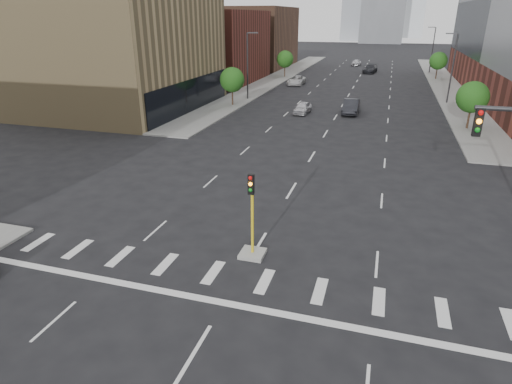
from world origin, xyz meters
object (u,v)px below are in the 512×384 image
at_px(median_traffic_signal, 252,239).
at_px(car_far_left, 296,80).
at_px(car_deep_right, 370,69).
at_px(car_near_left, 303,108).
at_px(car_distant, 356,62).
at_px(car_mid_right, 351,107).

relative_size(median_traffic_signal, car_far_left, 0.80).
bearing_deg(car_deep_right, car_far_left, -110.63).
xyz_separation_m(car_near_left, car_distant, (1.78, 57.65, 0.04)).
height_order(car_mid_right, car_deep_right, car_mid_right).
distance_m(car_near_left, car_mid_right, 5.88).
bearing_deg(car_mid_right, car_distant, 93.21).
relative_size(car_deep_right, car_distant, 1.33).
distance_m(car_deep_right, car_distant, 14.20).
relative_size(car_far_left, car_distant, 1.27).
relative_size(median_traffic_signal, car_deep_right, 0.76).
distance_m(median_traffic_signal, car_deep_right, 77.99).
bearing_deg(car_deep_right, car_near_left, -89.71).
xyz_separation_m(car_mid_right, car_deep_right, (0.07, 42.36, -0.02)).
relative_size(car_near_left, car_distant, 0.95).
bearing_deg(median_traffic_signal, car_deep_right, 88.84).
bearing_deg(car_deep_right, median_traffic_signal, -83.46).
distance_m(car_far_left, car_deep_right, 23.86).
bearing_deg(car_mid_right, car_near_left, -164.47).
xyz_separation_m(car_mid_right, car_far_left, (-11.25, 21.36, -0.10)).
relative_size(median_traffic_signal, car_distant, 1.02).
distance_m(median_traffic_signal, car_near_left, 34.22).
bearing_deg(car_distant, car_far_left, -96.72).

